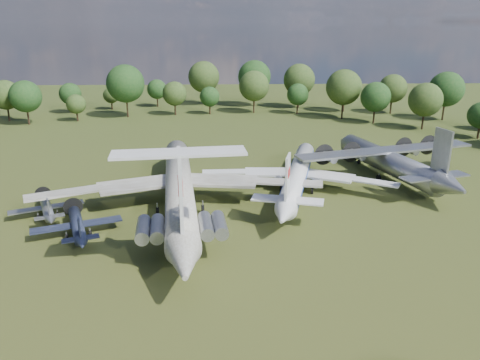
{
  "coord_description": "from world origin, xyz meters",
  "views": [
    {
      "loc": [
        3.74,
        -72.5,
        27.95
      ],
      "look_at": [
        6.14,
        -4.93,
        5.0
      ],
      "focal_mm": 35.0,
      "sensor_mm": 36.0,
      "label": 1
    }
  ],
  "objects_px": {
    "il62_airliner": "(179,191)",
    "small_prop_west": "(78,228)",
    "small_prop_northwest": "(47,210)",
    "person_on_il62": "(181,208)",
    "an12_transport": "(388,164)",
    "tu104_jet": "(298,178)"
  },
  "relations": [
    {
      "from": "small_prop_west",
      "to": "small_prop_northwest",
      "type": "height_order",
      "value": "small_prop_west"
    },
    {
      "from": "il62_airliner",
      "to": "small_prop_northwest",
      "type": "relative_size",
      "value": 4.06
    },
    {
      "from": "tu104_jet",
      "to": "an12_transport",
      "type": "distance_m",
      "value": 19.09
    },
    {
      "from": "il62_airliner",
      "to": "small_prop_northwest",
      "type": "distance_m",
      "value": 20.0
    },
    {
      "from": "il62_airliner",
      "to": "small_prop_northwest",
      "type": "bearing_deg",
      "value": -179.79
    },
    {
      "from": "an12_transport",
      "to": "small_prop_west",
      "type": "relative_size",
      "value": 2.44
    },
    {
      "from": "il62_airliner",
      "to": "tu104_jet",
      "type": "distance_m",
      "value": 21.14
    },
    {
      "from": "person_on_il62",
      "to": "small_prop_west",
      "type": "bearing_deg",
      "value": -28.27
    },
    {
      "from": "il62_airliner",
      "to": "small_prop_west",
      "type": "distance_m",
      "value": 16.21
    },
    {
      "from": "il62_airliner",
      "to": "small_prop_west",
      "type": "relative_size",
      "value": 3.62
    },
    {
      "from": "an12_transport",
      "to": "small_prop_west",
      "type": "distance_m",
      "value": 55.97
    },
    {
      "from": "an12_transport",
      "to": "tu104_jet",
      "type": "bearing_deg",
      "value": -176.4
    },
    {
      "from": "tu104_jet",
      "to": "small_prop_northwest",
      "type": "bearing_deg",
      "value": -151.39
    },
    {
      "from": "tu104_jet",
      "to": "an12_transport",
      "type": "relative_size",
      "value": 1.12
    },
    {
      "from": "small_prop_northwest",
      "to": "person_on_il62",
      "type": "distance_m",
      "value": 26.32
    },
    {
      "from": "an12_transport",
      "to": "person_on_il62",
      "type": "distance_m",
      "value": 47.17
    },
    {
      "from": "il62_airliner",
      "to": "an12_transport",
      "type": "relative_size",
      "value": 1.48
    },
    {
      "from": "il62_airliner",
      "to": "an12_transport",
      "type": "distance_m",
      "value": 40.22
    },
    {
      "from": "il62_airliner",
      "to": "small_prop_west",
      "type": "bearing_deg",
      "value": -150.92
    },
    {
      "from": "small_prop_northwest",
      "to": "person_on_il62",
      "type": "xyz_separation_m",
      "value": [
        21.55,
        -14.0,
        5.67
      ]
    },
    {
      "from": "tu104_jet",
      "to": "an12_transport",
      "type": "xyz_separation_m",
      "value": [
        17.98,
        6.39,
        0.39
      ]
    },
    {
      "from": "il62_airliner",
      "to": "person_on_il62",
      "type": "bearing_deg",
      "value": -90.0
    }
  ]
}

